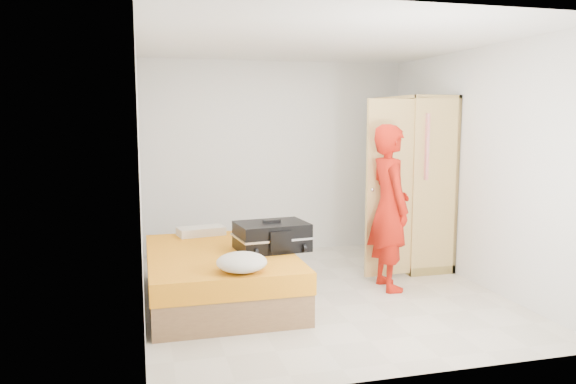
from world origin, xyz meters
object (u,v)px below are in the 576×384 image
object	(u,v)px
person	(389,207)
suitcase	(272,236)
wardrobe	(410,186)
round_cushion	(242,262)
bed	(220,275)

from	to	relation	value
person	suitcase	distance (m)	1.32
wardrobe	round_cushion	distance (m)	2.92
bed	suitcase	size ratio (longest dim) A/B	2.60
wardrobe	round_cushion	bearing A→B (deg)	-146.60
bed	suitcase	distance (m)	0.66
bed	round_cushion	size ratio (longest dim) A/B	4.50
person	round_cushion	bearing A→B (deg)	114.55
wardrobe	person	size ratio (longest dim) A/B	1.18
bed	round_cushion	distance (m)	0.87
bed	wardrobe	xyz separation A→B (m)	(2.50, 0.79, 0.75)
suitcase	round_cushion	xyz separation A→B (m)	(-0.44, -0.74, -0.05)
round_cushion	suitcase	bearing A→B (deg)	59.18
bed	person	xyz separation A→B (m)	(1.82, -0.07, 0.64)
person	round_cushion	world-z (taller)	person
person	wardrobe	bearing A→B (deg)	-36.47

